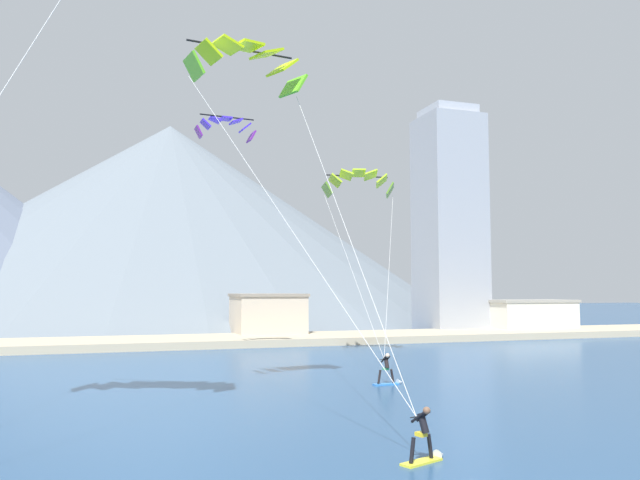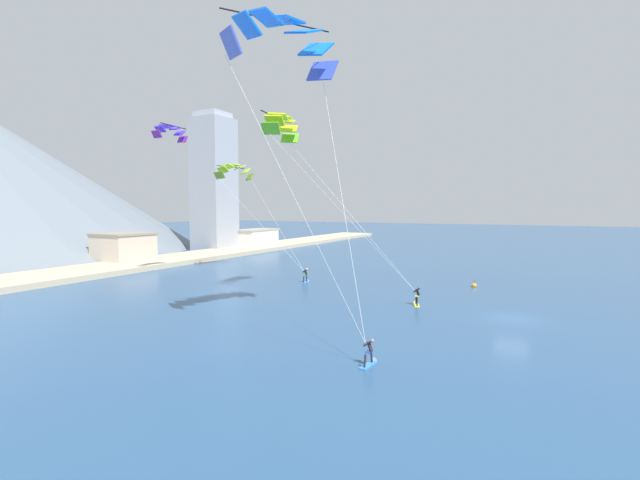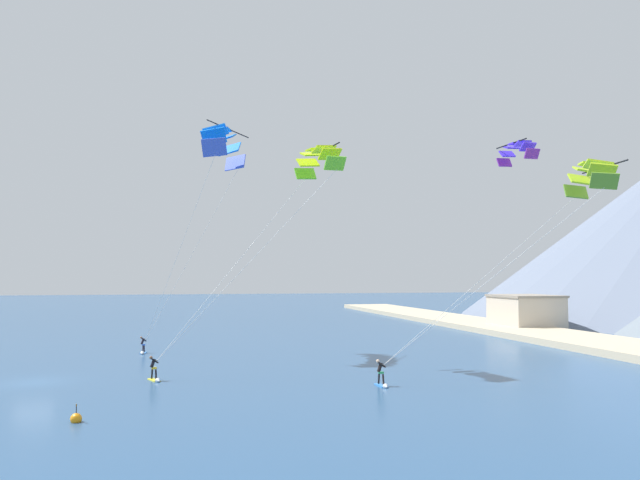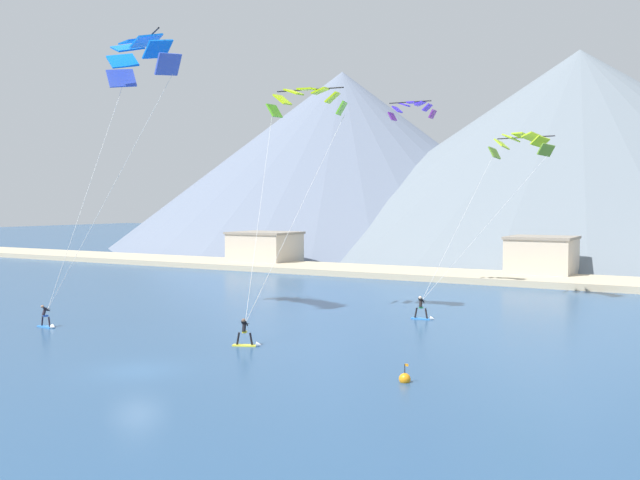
{
  "view_description": "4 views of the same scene",
  "coord_description": "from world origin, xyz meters",
  "px_view_note": "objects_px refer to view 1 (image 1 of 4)",
  "views": [
    {
      "loc": [
        -7.89,
        -9.26,
        5.13
      ],
      "look_at": [
        1.82,
        19.69,
        7.61
      ],
      "focal_mm": 35.0,
      "sensor_mm": 36.0,
      "label": 1
    },
    {
      "loc": [
        -36.05,
        -1.92,
        8.65
      ],
      "look_at": [
        0.2,
        17.07,
        5.55
      ],
      "focal_mm": 24.0,
      "sensor_mm": 36.0,
      "label": 2
    },
    {
      "loc": [
        45.49,
        9.35,
        7.16
      ],
      "look_at": [
        1.87,
        19.28,
        9.72
      ],
      "focal_mm": 35.0,
      "sensor_mm": 36.0,
      "label": 3
    },
    {
      "loc": [
        25.76,
        -26.43,
        8.48
      ],
      "look_at": [
        3.59,
        12.4,
        6.18
      ],
      "focal_mm": 40.0,
      "sensor_mm": 36.0,
      "label": 4
    }
  ],
  "objects_px": {
    "kitesurfer_mid_center": "(389,374)",
    "parafoil_kite_distant_high_outer": "(226,125)",
    "kitesurfer_near_lead": "(427,444)",
    "parafoil_kite_near_lead": "(247,61)",
    "parafoil_kite_mid_center": "(359,182)"
  },
  "relations": [
    {
      "from": "kitesurfer_mid_center",
      "to": "parafoil_kite_distant_high_outer",
      "type": "bearing_deg",
      "value": 115.86
    },
    {
      "from": "kitesurfer_near_lead",
      "to": "parafoil_kite_near_lead",
      "type": "xyz_separation_m",
      "value": [
        -3.09,
        12.08,
        15.77
      ]
    },
    {
      "from": "parafoil_kite_near_lead",
      "to": "parafoil_kite_distant_high_outer",
      "type": "xyz_separation_m",
      "value": [
        1.78,
        16.29,
        1.11
      ]
    },
    {
      "from": "parafoil_kite_distant_high_outer",
      "to": "parafoil_kite_near_lead",
      "type": "bearing_deg",
      "value": -96.22
    },
    {
      "from": "kitesurfer_near_lead",
      "to": "kitesurfer_mid_center",
      "type": "relative_size",
      "value": 0.98
    },
    {
      "from": "parafoil_kite_near_lead",
      "to": "parafoil_kite_distant_high_outer",
      "type": "bearing_deg",
      "value": 83.78
    },
    {
      "from": "kitesurfer_mid_center",
      "to": "parafoil_kite_mid_center",
      "type": "xyz_separation_m",
      "value": [
        3.56,
        13.09,
        13.06
      ]
    },
    {
      "from": "kitesurfer_mid_center",
      "to": "parafoil_kite_near_lead",
      "type": "bearing_deg",
      "value": -164.73
    },
    {
      "from": "kitesurfer_mid_center",
      "to": "parafoil_kite_near_lead",
      "type": "height_order",
      "value": "parafoil_kite_near_lead"
    },
    {
      "from": "kitesurfer_mid_center",
      "to": "kitesurfer_near_lead",
      "type": "bearing_deg",
      "value": -110.74
    },
    {
      "from": "kitesurfer_mid_center",
      "to": "parafoil_kite_distant_high_outer",
      "type": "relative_size",
      "value": 0.4
    },
    {
      "from": "kitesurfer_mid_center",
      "to": "parafoil_kite_near_lead",
      "type": "xyz_separation_m",
      "value": [
        -8.54,
        -2.33,
        15.75
      ]
    },
    {
      "from": "kitesurfer_mid_center",
      "to": "parafoil_kite_near_lead",
      "type": "distance_m",
      "value": 18.07
    },
    {
      "from": "parafoil_kite_distant_high_outer",
      "to": "parafoil_kite_mid_center",
      "type": "bearing_deg",
      "value": -4.8
    },
    {
      "from": "parafoil_kite_distant_high_outer",
      "to": "kitesurfer_near_lead",
      "type": "bearing_deg",
      "value": -87.35
    }
  ]
}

